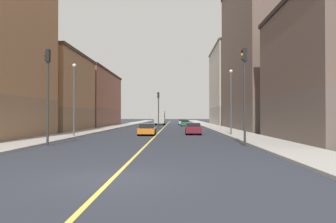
{
  "coord_description": "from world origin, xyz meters",
  "views": [
    {
      "loc": [
        2.13,
        -11.27,
        2.14
      ],
      "look_at": [
        1.05,
        35.69,
        2.72
      ],
      "focal_mm": 35.55,
      "sensor_mm": 36.0,
      "label": 1
    }
  ],
  "objects_px": {
    "car_orange": "(147,129)",
    "building_left_near": "(336,70)",
    "building_right_midblock": "(51,92)",
    "car_silver": "(182,122)",
    "box_truck": "(160,118)",
    "traffic_light_left_near": "(244,84)",
    "street_lamp_left_near": "(231,95)",
    "building_left_mid": "(261,50)",
    "car_maroon": "(193,129)",
    "car_green": "(185,123)",
    "building_left_far": "(232,86)",
    "traffic_light_right_near": "(48,84)",
    "street_lamp_right_near": "(74,92)",
    "building_right_distant": "(90,99)",
    "traffic_light_median_far": "(158,105)"
  },
  "relations": [
    {
      "from": "building_left_mid",
      "to": "car_maroon",
      "type": "distance_m",
      "value": 20.85
    },
    {
      "from": "street_lamp_right_near",
      "to": "building_left_near",
      "type": "bearing_deg",
      "value": -13.0
    },
    {
      "from": "traffic_light_median_far",
      "to": "street_lamp_right_near",
      "type": "distance_m",
      "value": 21.33
    },
    {
      "from": "traffic_light_median_far",
      "to": "car_silver",
      "type": "distance_m",
      "value": 25.36
    },
    {
      "from": "street_lamp_right_near",
      "to": "traffic_light_median_far",
      "type": "bearing_deg",
      "value": 69.82
    },
    {
      "from": "street_lamp_left_near",
      "to": "car_maroon",
      "type": "distance_m",
      "value": 5.96
    },
    {
      "from": "car_maroon",
      "to": "car_green",
      "type": "relative_size",
      "value": 0.95
    },
    {
      "from": "building_right_distant",
      "to": "car_orange",
      "type": "distance_m",
      "value": 34.24
    },
    {
      "from": "building_left_near",
      "to": "box_truck",
      "type": "distance_m",
      "value": 51.45
    },
    {
      "from": "car_silver",
      "to": "street_lamp_left_near",
      "type": "bearing_deg",
      "value": -84.19
    },
    {
      "from": "building_left_mid",
      "to": "building_left_far",
      "type": "distance_m",
      "value": 26.45
    },
    {
      "from": "car_silver",
      "to": "car_orange",
      "type": "relative_size",
      "value": 0.95
    },
    {
      "from": "traffic_light_median_far",
      "to": "car_orange",
      "type": "height_order",
      "value": "traffic_light_median_far"
    },
    {
      "from": "building_left_mid",
      "to": "car_maroon",
      "type": "relative_size",
      "value": 6.34
    },
    {
      "from": "street_lamp_left_near",
      "to": "building_right_distant",
      "type": "bearing_deg",
      "value": 126.13
    },
    {
      "from": "street_lamp_right_near",
      "to": "car_maroon",
      "type": "xyz_separation_m",
      "value": [
        12.09,
        5.1,
        -3.84
      ]
    },
    {
      "from": "traffic_light_median_far",
      "to": "car_green",
      "type": "relative_size",
      "value": 1.37
    },
    {
      "from": "building_left_near",
      "to": "box_truck",
      "type": "relative_size",
      "value": 2.0
    },
    {
      "from": "building_left_near",
      "to": "street_lamp_left_near",
      "type": "relative_size",
      "value": 2.26
    },
    {
      "from": "building_right_midblock",
      "to": "building_right_distant",
      "type": "height_order",
      "value": "building_right_distant"
    },
    {
      "from": "traffic_light_right_near",
      "to": "car_green",
      "type": "bearing_deg",
      "value": 76.14
    },
    {
      "from": "box_truck",
      "to": "car_orange",
      "type": "bearing_deg",
      "value": -89.26
    },
    {
      "from": "traffic_light_right_near",
      "to": "car_orange",
      "type": "height_order",
      "value": "traffic_light_right_near"
    },
    {
      "from": "car_orange",
      "to": "building_left_near",
      "type": "bearing_deg",
      "value": -28.65
    },
    {
      "from": "car_orange",
      "to": "car_maroon",
      "type": "relative_size",
      "value": 1.02
    },
    {
      "from": "car_orange",
      "to": "car_maroon",
      "type": "distance_m",
      "value": 5.34
    },
    {
      "from": "building_right_midblock",
      "to": "car_orange",
      "type": "xyz_separation_m",
      "value": [
        14.26,
        -9.75,
        -4.82
      ]
    },
    {
      "from": "traffic_light_left_near",
      "to": "car_green",
      "type": "bearing_deg",
      "value": 93.75
    },
    {
      "from": "traffic_light_left_near",
      "to": "box_truck",
      "type": "height_order",
      "value": "traffic_light_left_near"
    },
    {
      "from": "building_right_distant",
      "to": "traffic_light_median_far",
      "type": "height_order",
      "value": "building_right_distant"
    },
    {
      "from": "traffic_light_median_far",
      "to": "traffic_light_right_near",
      "type": "bearing_deg",
      "value": -102.24
    },
    {
      "from": "traffic_light_right_near",
      "to": "traffic_light_left_near",
      "type": "bearing_deg",
      "value": -0.0
    },
    {
      "from": "building_right_distant",
      "to": "box_truck",
      "type": "relative_size",
      "value": 3.22
    },
    {
      "from": "traffic_light_median_far",
      "to": "box_truck",
      "type": "xyz_separation_m",
      "value": [
        -0.88,
        23.08,
        -2.15
      ]
    },
    {
      "from": "street_lamp_right_near",
      "to": "building_left_far",
      "type": "bearing_deg",
      "value": 62.51
    },
    {
      "from": "traffic_light_left_near",
      "to": "building_left_near",
      "type": "bearing_deg",
      "value": 25.68
    },
    {
      "from": "street_lamp_right_near",
      "to": "box_truck",
      "type": "bearing_deg",
      "value": 81.46
    },
    {
      "from": "building_left_mid",
      "to": "street_lamp_right_near",
      "type": "bearing_deg",
      "value": -141.62
    },
    {
      "from": "traffic_light_median_far",
      "to": "street_lamp_right_near",
      "type": "xyz_separation_m",
      "value": [
        -7.36,
        -20.01,
        0.69
      ]
    },
    {
      "from": "car_silver",
      "to": "car_orange",
      "type": "xyz_separation_m",
      "value": [
        -4.66,
        -41.3,
        -0.01
      ]
    },
    {
      "from": "car_silver",
      "to": "car_orange",
      "type": "distance_m",
      "value": 41.56
    },
    {
      "from": "building_right_midblock",
      "to": "traffic_light_left_near",
      "type": "xyz_separation_m",
      "value": [
        22.22,
        -22.62,
        -1.07
      ]
    },
    {
      "from": "street_lamp_right_near",
      "to": "car_green",
      "type": "bearing_deg",
      "value": 71.23
    },
    {
      "from": "car_maroon",
      "to": "box_truck",
      "type": "bearing_deg",
      "value": 98.41
    },
    {
      "from": "traffic_light_right_near",
      "to": "car_silver",
      "type": "distance_m",
      "value": 55.33
    },
    {
      "from": "building_left_far",
      "to": "street_lamp_right_near",
      "type": "distance_m",
      "value": 50.53
    },
    {
      "from": "car_orange",
      "to": "box_truck",
      "type": "relative_size",
      "value": 0.54
    },
    {
      "from": "building_right_distant",
      "to": "traffic_light_right_near",
      "type": "xyz_separation_m",
      "value": [
        8.26,
        -43.61,
        -1.15
      ]
    },
    {
      "from": "building_right_midblock",
      "to": "car_silver",
      "type": "height_order",
      "value": "building_right_midblock"
    },
    {
      "from": "building_left_far",
      "to": "street_lamp_right_near",
      "type": "xyz_separation_m",
      "value": [
        -23.24,
        -44.65,
        -4.48
      ]
    }
  ]
}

